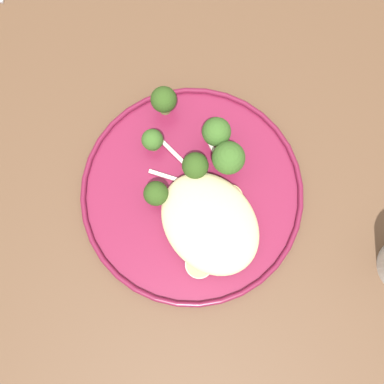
# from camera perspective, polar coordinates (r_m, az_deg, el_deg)

# --- Properties ---
(ground) EXTENTS (6.00, 6.00, 0.00)m
(ground) POSITION_cam_1_polar(r_m,az_deg,el_deg) (1.37, -1.83, -5.33)
(ground) COLOR #2D2B28
(wooden_dining_table) EXTENTS (1.40, 1.00, 0.74)m
(wooden_dining_table) POSITION_cam_1_polar(r_m,az_deg,el_deg) (0.71, -3.49, -0.32)
(wooden_dining_table) COLOR brown
(wooden_dining_table) RESTS_ON ground
(dinner_plate) EXTENTS (0.29, 0.29, 0.02)m
(dinner_plate) POSITION_cam_1_polar(r_m,az_deg,el_deg) (0.62, -0.00, -0.20)
(dinner_plate) COLOR maroon
(dinner_plate) RESTS_ON wooden_dining_table
(noodle_bed) EXTENTS (0.14, 0.11, 0.04)m
(noodle_bed) POSITION_cam_1_polar(r_m,az_deg,el_deg) (0.60, 2.16, -3.73)
(noodle_bed) COLOR beige
(noodle_bed) RESTS_ON dinner_plate
(seared_scallop_front_small) EXTENTS (0.03, 0.03, 0.02)m
(seared_scallop_front_small) POSITION_cam_1_polar(r_m,az_deg,el_deg) (0.61, 2.12, -3.75)
(seared_scallop_front_small) COLOR #DBB77A
(seared_scallop_front_small) RESTS_ON dinner_plate
(seared_scallop_large_seared) EXTENTS (0.03, 0.03, 0.01)m
(seared_scallop_large_seared) POSITION_cam_1_polar(r_m,az_deg,el_deg) (0.61, 4.50, -0.71)
(seared_scallop_large_seared) COLOR #DBB77A
(seared_scallop_large_seared) RESTS_ON dinner_plate
(seared_scallop_on_noodles) EXTENTS (0.03, 0.03, 0.01)m
(seared_scallop_on_noodles) POSITION_cam_1_polar(r_m,az_deg,el_deg) (0.61, -1.72, -3.92)
(seared_scallop_on_noodles) COLOR beige
(seared_scallop_on_noodles) RESTS_ON dinner_plate
(seared_scallop_center_golden) EXTENTS (0.04, 0.04, 0.01)m
(seared_scallop_center_golden) POSITION_cam_1_polar(r_m,az_deg,el_deg) (0.60, 0.86, -8.65)
(seared_scallop_center_golden) COLOR beige
(seared_scallop_center_golden) RESTS_ON dinner_plate
(seared_scallop_tilted_round) EXTENTS (0.03, 0.03, 0.01)m
(seared_scallop_tilted_round) POSITION_cam_1_polar(r_m,az_deg,el_deg) (0.60, 4.85, -7.47)
(seared_scallop_tilted_round) COLOR #DBB77A
(seared_scallop_tilted_round) RESTS_ON dinner_plate
(broccoli_floret_small_sprig) EXTENTS (0.03, 0.03, 0.05)m
(broccoli_floret_small_sprig) POSITION_cam_1_polar(r_m,az_deg,el_deg) (0.60, -4.32, -0.19)
(broccoli_floret_small_sprig) COLOR #89A356
(broccoli_floret_small_sprig) RESTS_ON dinner_plate
(broccoli_floret_tall_stalk) EXTENTS (0.03, 0.03, 0.04)m
(broccoli_floret_tall_stalk) POSITION_cam_1_polar(r_m,az_deg,el_deg) (0.62, -4.73, 6.15)
(broccoli_floret_tall_stalk) COLOR #7A994C
(broccoli_floret_tall_stalk) RESTS_ON dinner_plate
(broccoli_floret_front_edge) EXTENTS (0.04, 0.04, 0.06)m
(broccoli_floret_front_edge) POSITION_cam_1_polar(r_m,az_deg,el_deg) (0.61, 2.84, 7.22)
(broccoli_floret_front_edge) COLOR #7A994C
(broccoli_floret_front_edge) RESTS_ON dinner_plate
(broccoli_floret_left_leaning) EXTENTS (0.03, 0.03, 0.05)m
(broccoli_floret_left_leaning) POSITION_cam_1_polar(r_m,az_deg,el_deg) (0.60, 0.39, 3.12)
(broccoli_floret_left_leaning) COLOR #7A994C
(broccoli_floret_left_leaning) RESTS_ON dinner_plate
(broccoli_floret_beside_noodles) EXTENTS (0.04, 0.04, 0.06)m
(broccoli_floret_beside_noodles) POSITION_cam_1_polar(r_m,az_deg,el_deg) (0.59, 4.37, 4.05)
(broccoli_floret_beside_noodles) COLOR #89A356
(broccoli_floret_beside_noodles) RESTS_ON dinner_plate
(broccoli_floret_right_tilted) EXTENTS (0.03, 0.03, 0.05)m
(broccoli_floret_right_tilted) POSITION_cam_1_polar(r_m,az_deg,el_deg) (0.62, -3.38, 10.86)
(broccoli_floret_right_tilted) COLOR #7A994C
(broccoli_floret_right_tilted) RESTS_ON dinner_plate
(onion_sliver_short_strip) EXTENTS (0.05, 0.01, 0.00)m
(onion_sliver_short_strip) POSITION_cam_1_polar(r_m,az_deg,el_deg) (0.63, -2.25, 4.75)
(onion_sliver_short_strip) COLOR silver
(onion_sliver_short_strip) RESTS_ON dinner_plate
(onion_sliver_pale_crescent) EXTENTS (0.04, 0.03, 0.00)m
(onion_sliver_pale_crescent) POSITION_cam_1_polar(r_m,az_deg,el_deg) (0.62, -3.10, 1.83)
(onion_sliver_pale_crescent) COLOR silver
(onion_sliver_pale_crescent) RESTS_ON dinner_plate
(onion_sliver_long_sliver) EXTENTS (0.05, 0.01, 0.00)m
(onion_sliver_long_sliver) POSITION_cam_1_polar(r_m,az_deg,el_deg) (0.63, 2.70, 4.79)
(onion_sliver_long_sliver) COLOR silver
(onion_sliver_long_sliver) RESTS_ON dinner_plate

